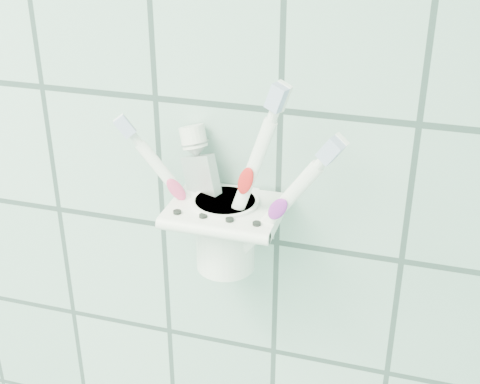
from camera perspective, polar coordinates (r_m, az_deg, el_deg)
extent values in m
cube|color=white|center=(0.71, -0.30, -0.91)|extent=(0.05, 0.02, 0.03)
cube|color=white|center=(0.68, -1.22, -1.59)|extent=(0.11, 0.09, 0.01)
cylinder|color=white|center=(0.64, -2.38, -3.34)|extent=(0.11, 0.01, 0.01)
cylinder|color=black|center=(0.66, -5.38, -1.74)|extent=(0.01, 0.01, 0.00)
cylinder|color=black|center=(0.65, -3.16, -2.07)|extent=(0.01, 0.01, 0.00)
cylinder|color=black|center=(0.65, -0.89, -2.41)|extent=(0.01, 0.01, 0.00)
cylinder|color=black|center=(0.64, 1.43, -2.75)|extent=(0.01, 0.01, 0.00)
cylinder|color=white|center=(0.70, -1.24, -3.57)|extent=(0.06, 0.06, 0.08)
cylinder|color=white|center=(0.68, -1.27, -0.90)|extent=(0.07, 0.07, 0.01)
cylinder|color=black|center=(0.68, -1.28, -0.82)|extent=(0.05, 0.05, 0.00)
cylinder|color=white|center=(0.68, -0.70, 0.01)|extent=(0.11, 0.03, 0.13)
cylinder|color=white|center=(0.64, -0.74, 6.97)|extent=(0.02, 0.01, 0.02)
cube|color=silver|center=(0.63, -0.90, 7.93)|extent=(0.02, 0.01, 0.03)
cube|color=white|center=(0.64, -0.73, 8.11)|extent=(0.02, 0.01, 0.03)
ellipsoid|color=#D83F72|center=(0.66, -0.84, 1.25)|extent=(0.03, 0.01, 0.03)
cylinder|color=white|center=(0.66, -2.03, 0.49)|extent=(0.07, 0.03, 0.17)
cylinder|color=white|center=(0.63, -2.17, 8.62)|extent=(0.02, 0.01, 0.03)
cube|color=silver|center=(0.62, -2.39, 9.77)|extent=(0.02, 0.01, 0.03)
cube|color=white|center=(0.62, -2.17, 9.96)|extent=(0.02, 0.01, 0.03)
ellipsoid|color=red|center=(0.65, -2.22, 1.94)|extent=(0.03, 0.01, 0.03)
cylinder|color=white|center=(0.66, -0.85, 0.33)|extent=(0.11, 0.06, 0.15)
cylinder|color=white|center=(0.63, -0.92, 8.33)|extent=(0.02, 0.02, 0.02)
cube|color=silver|center=(0.62, -1.10, 9.45)|extent=(0.03, 0.02, 0.03)
cube|color=white|center=(0.62, -0.90, 9.65)|extent=(0.03, 0.01, 0.03)
ellipsoid|color=purple|center=(0.65, -1.02, 1.75)|extent=(0.03, 0.02, 0.03)
cube|color=silver|center=(0.69, -1.98, -1.54)|extent=(0.07, 0.04, 0.11)
cube|color=silver|center=(0.71, -1.92, -5.24)|extent=(0.04, 0.02, 0.02)
cone|color=silver|center=(0.66, -2.06, 3.01)|extent=(0.04, 0.04, 0.03)
cylinder|color=white|center=(0.66, -2.08, 4.16)|extent=(0.04, 0.04, 0.03)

